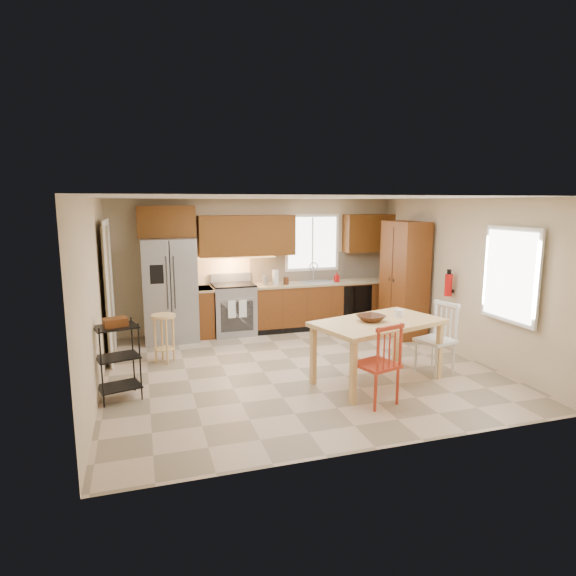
{
  "coord_description": "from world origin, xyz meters",
  "views": [
    {
      "loc": [
        -2.17,
        -6.48,
        2.43
      ],
      "look_at": [
        -0.04,
        0.4,
        1.15
      ],
      "focal_mm": 30.0,
      "sensor_mm": 36.0,
      "label": 1
    }
  ],
  "objects_px": {
    "refrigerator": "(170,290)",
    "chair_red": "(377,363)",
    "fire_extinguisher": "(448,285)",
    "bar_stool": "(164,338)",
    "range_stove": "(234,310)",
    "utility_cart": "(118,361)",
    "dining_table": "(377,352)",
    "pantry": "(404,279)",
    "table_bowl": "(371,322)",
    "chair_white": "(435,339)",
    "table_jar": "(399,315)",
    "soap_bottle": "(337,277)"
  },
  "relations": [
    {
      "from": "refrigerator",
      "to": "utility_cart",
      "type": "height_order",
      "value": "refrigerator"
    },
    {
      "from": "range_stove",
      "to": "refrigerator",
      "type": "bearing_deg",
      "value": -177.01
    },
    {
      "from": "range_stove",
      "to": "fire_extinguisher",
      "type": "xyz_separation_m",
      "value": [
        3.18,
        -2.04,
        0.64
      ]
    },
    {
      "from": "range_stove",
      "to": "table_bowl",
      "type": "relative_size",
      "value": 2.63
    },
    {
      "from": "table_jar",
      "to": "dining_table",
      "type": "bearing_deg",
      "value": -164.05
    },
    {
      "from": "pantry",
      "to": "fire_extinguisher",
      "type": "relative_size",
      "value": 5.83
    },
    {
      "from": "table_bowl",
      "to": "utility_cart",
      "type": "bearing_deg",
      "value": 172.95
    },
    {
      "from": "range_stove",
      "to": "table_bowl",
      "type": "distance_m",
      "value": 3.28
    },
    {
      "from": "soap_bottle",
      "to": "fire_extinguisher",
      "type": "bearing_deg",
      "value": -59.47
    },
    {
      "from": "range_stove",
      "to": "table_jar",
      "type": "height_order",
      "value": "table_jar"
    },
    {
      "from": "refrigerator",
      "to": "chair_white",
      "type": "relative_size",
      "value": 1.79
    },
    {
      "from": "refrigerator",
      "to": "dining_table",
      "type": "relative_size",
      "value": 1.05
    },
    {
      "from": "pantry",
      "to": "table_bowl",
      "type": "xyz_separation_m",
      "value": [
        -1.68,
        -2.0,
        -0.2
      ]
    },
    {
      "from": "utility_cart",
      "to": "refrigerator",
      "type": "bearing_deg",
      "value": 57.92
    },
    {
      "from": "pantry",
      "to": "chair_white",
      "type": "bearing_deg",
      "value": -107.56
    },
    {
      "from": "refrigerator",
      "to": "utility_cart",
      "type": "distance_m",
      "value": 2.68
    },
    {
      "from": "pantry",
      "to": "bar_stool",
      "type": "height_order",
      "value": "pantry"
    },
    {
      "from": "refrigerator",
      "to": "dining_table",
      "type": "distance_m",
      "value": 3.92
    },
    {
      "from": "table_jar",
      "to": "refrigerator",
      "type": "bearing_deg",
      "value": 136.21
    },
    {
      "from": "refrigerator",
      "to": "dining_table",
      "type": "height_order",
      "value": "refrigerator"
    },
    {
      "from": "range_stove",
      "to": "pantry",
      "type": "relative_size",
      "value": 0.44
    },
    {
      "from": "soap_bottle",
      "to": "utility_cart",
      "type": "height_order",
      "value": "soap_bottle"
    },
    {
      "from": "range_stove",
      "to": "utility_cart",
      "type": "height_order",
      "value": "utility_cart"
    },
    {
      "from": "range_stove",
      "to": "utility_cart",
      "type": "relative_size",
      "value": 0.93
    },
    {
      "from": "pantry",
      "to": "table_bowl",
      "type": "height_order",
      "value": "pantry"
    },
    {
      "from": "refrigerator",
      "to": "chair_red",
      "type": "relative_size",
      "value": 1.79
    },
    {
      "from": "pantry",
      "to": "bar_stool",
      "type": "xyz_separation_m",
      "value": [
        -4.31,
        -0.31,
        -0.67
      ]
    },
    {
      "from": "fire_extinguisher",
      "to": "bar_stool",
      "type": "bearing_deg",
      "value": 170.68
    },
    {
      "from": "refrigerator",
      "to": "fire_extinguisher",
      "type": "height_order",
      "value": "refrigerator"
    },
    {
      "from": "pantry",
      "to": "refrigerator",
      "type": "bearing_deg",
      "value": 167.38
    },
    {
      "from": "chair_white",
      "to": "table_jar",
      "type": "height_order",
      "value": "chair_white"
    },
    {
      "from": "dining_table",
      "to": "table_bowl",
      "type": "height_order",
      "value": "table_bowl"
    },
    {
      "from": "utility_cart",
      "to": "bar_stool",
      "type": "bearing_deg",
      "value": 49.81
    },
    {
      "from": "soap_bottle",
      "to": "pantry",
      "type": "height_order",
      "value": "pantry"
    },
    {
      "from": "dining_table",
      "to": "bar_stool",
      "type": "bearing_deg",
      "value": 131.93
    },
    {
      "from": "soap_bottle",
      "to": "dining_table",
      "type": "distance_m",
      "value": 3.02
    },
    {
      "from": "refrigerator",
      "to": "table_bowl",
      "type": "bearing_deg",
      "value": -50.03
    },
    {
      "from": "dining_table",
      "to": "table_jar",
      "type": "height_order",
      "value": "table_jar"
    },
    {
      "from": "chair_red",
      "to": "table_bowl",
      "type": "bearing_deg",
      "value": 53.2
    },
    {
      "from": "fire_extinguisher",
      "to": "bar_stool",
      "type": "relative_size",
      "value": 0.48
    },
    {
      "from": "chair_red",
      "to": "range_stove",
      "type": "bearing_deg",
      "value": 89.89
    },
    {
      "from": "range_stove",
      "to": "chair_red",
      "type": "height_order",
      "value": "chair_red"
    },
    {
      "from": "range_stove",
      "to": "utility_cart",
      "type": "distance_m",
      "value": 3.24
    },
    {
      "from": "refrigerator",
      "to": "table_bowl",
      "type": "distance_m",
      "value": 3.82
    },
    {
      "from": "pantry",
      "to": "chair_white",
      "type": "height_order",
      "value": "pantry"
    },
    {
      "from": "pantry",
      "to": "utility_cart",
      "type": "bearing_deg",
      "value": -162.02
    },
    {
      "from": "chair_red",
      "to": "table_jar",
      "type": "xyz_separation_m",
      "value": [
        0.73,
        0.76,
        0.38
      ]
    },
    {
      "from": "range_stove",
      "to": "bar_stool",
      "type": "distance_m",
      "value": 1.86
    },
    {
      "from": "pantry",
      "to": "table_bowl",
      "type": "relative_size",
      "value": 6.0
    },
    {
      "from": "pantry",
      "to": "dining_table",
      "type": "relative_size",
      "value": 1.21
    }
  ]
}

